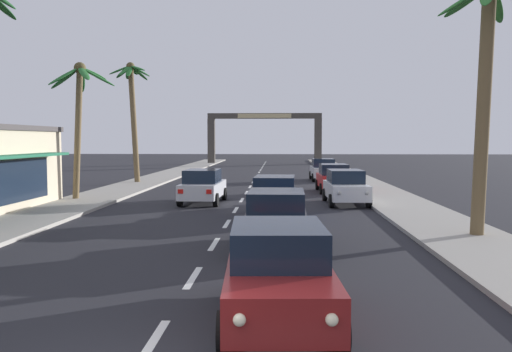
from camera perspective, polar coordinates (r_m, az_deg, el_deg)
name	(u,v)px	position (r m, az deg, el deg)	size (l,w,h in m)	color
sidewalk_right	(400,203)	(27.14, 14.90, -2.81)	(3.20, 110.00, 0.14)	#9E998E
sidewalk_left	(83,202)	(28.25, -17.77, -2.61)	(3.20, 110.00, 0.14)	#9E998E
lane_markings	(249,203)	(27.19, -0.78, -2.81)	(4.28, 89.43, 0.01)	silver
sedan_lead_at_stop_bar	(278,272)	(9.59, 2.33, -10.11)	(2.12, 4.51, 1.68)	maroon
sedan_third_in_queue	(276,219)	(15.73, 2.13, -4.60)	(1.99, 4.47, 1.68)	black
sedan_fifth_in_queue	(274,197)	(21.92, 1.96, -2.19)	(2.08, 4.50, 1.68)	navy
sedan_oncoming_far	(203,186)	(27.04, -5.62, -1.06)	(2.06, 4.50, 1.68)	silver
sedan_parked_nearest_kerb	(323,169)	(42.05, 7.09, 0.69)	(1.99, 4.47, 1.68)	silver
sedan_parked_mid_kerb	(334,178)	(32.99, 8.19, -0.19)	(2.00, 4.47, 1.68)	red
sedan_parked_far_kerb	(346,187)	(26.88, 9.42, -1.12)	(2.04, 4.49, 1.68)	silver
palm_left_third	(79,101)	(29.21, -18.11, 7.54)	(3.58, 3.62, 7.08)	brown
palm_left_farthest	(132,101)	(39.68, -12.88, 7.75)	(2.96, 3.05, 8.62)	brown
palm_right_second	(486,71)	(18.68, 23.04, 10.17)	(3.44, 3.28, 8.23)	brown
town_gateway_arch	(264,131)	(69.88, 0.90, 4.76)	(14.66, 0.90, 6.53)	#423D38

